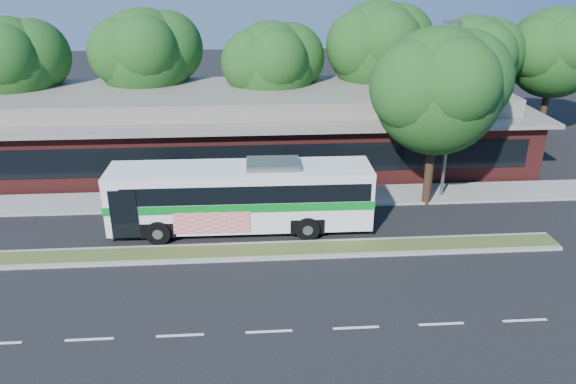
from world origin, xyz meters
TOP-DOWN VIEW (x-y plane):
  - ground at (0.00, 0.00)m, footprint 120.00×120.00m
  - median_strip at (0.00, 0.60)m, footprint 26.00×1.10m
  - sidewalk at (0.00, 6.40)m, footprint 44.00×2.60m
  - plaza_building at (0.00, 12.99)m, footprint 33.20×11.20m
  - lamp_post at (9.56, 6.00)m, footprint 0.93×0.18m
  - tree_bg_a at (-14.58, 15.14)m, footprint 6.47×5.80m
  - tree_bg_b at (-6.57, 16.14)m, footprint 6.69×6.00m
  - tree_bg_c at (1.40, 15.13)m, footprint 6.24×5.60m
  - tree_bg_d at (8.45, 16.15)m, footprint 6.91×6.20m
  - tree_bg_e at (14.42, 15.14)m, footprint 6.47×5.80m
  - tree_bg_f at (20.43, 16.14)m, footprint 6.69×6.00m
  - transit_bus at (-0.89, 2.94)m, footprint 12.00×2.92m
  - sidewalk_tree at (9.01, 5.45)m, footprint 6.82×6.12m

SIDE VIEW (x-z plane):
  - ground at x=0.00m, z-range 0.00..0.00m
  - sidewalk at x=0.00m, z-range 0.00..0.12m
  - median_strip at x=0.00m, z-range 0.00..0.15m
  - transit_bus at x=-0.89m, z-range 0.19..3.55m
  - plaza_building at x=0.00m, z-range -0.10..4.35m
  - lamp_post at x=9.56m, z-range 0.37..9.44m
  - tree_bg_c at x=1.40m, z-range 1.46..9.72m
  - tree_bg_e at x=14.42m, z-range 1.49..10.00m
  - tree_bg_a at x=-14.58m, z-range 1.55..10.18m
  - sidewalk_tree at x=9.01m, z-range 1.55..10.47m
  - tree_bg_f at x=20.43m, z-range 1.60..10.52m
  - tree_bg_b at x=-6.57m, z-range 1.64..10.64m
  - tree_bg_d at x=8.45m, z-range 1.73..11.10m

